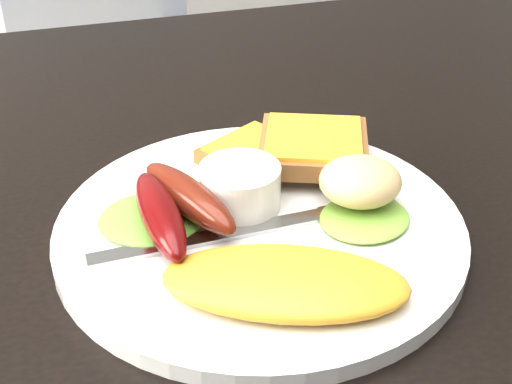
# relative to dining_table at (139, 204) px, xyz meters

# --- Properties ---
(dining_table) EXTENTS (1.20, 0.80, 0.04)m
(dining_table) POSITION_rel_dining_table_xyz_m (0.00, 0.00, 0.00)
(dining_table) COLOR black
(dining_table) RESTS_ON ground
(dining_chair) EXTENTS (0.58, 0.58, 0.05)m
(dining_chair) POSITION_rel_dining_table_xyz_m (0.07, 0.94, -0.28)
(dining_chair) COLOR tan
(dining_chair) RESTS_ON ground
(plate) EXTENTS (0.30, 0.30, 0.01)m
(plate) POSITION_rel_dining_table_xyz_m (0.08, -0.10, 0.03)
(plate) COLOR white
(plate) RESTS_ON dining_table
(lettuce_left) EXTENTS (0.08, 0.07, 0.01)m
(lettuce_left) POSITION_rel_dining_table_xyz_m (0.00, -0.08, 0.04)
(lettuce_left) COLOR #609D34
(lettuce_left) RESTS_ON plate
(lettuce_right) EXTENTS (0.09, 0.08, 0.01)m
(lettuce_right) POSITION_rel_dining_table_xyz_m (0.15, -0.12, 0.04)
(lettuce_right) COLOR #709F34
(lettuce_right) RESTS_ON plate
(omelette) EXTENTS (0.17, 0.13, 0.02)m
(omelette) POSITION_rel_dining_table_xyz_m (0.07, -0.18, 0.04)
(omelette) COLOR orange
(omelette) RESTS_ON plate
(sausage_a) EXTENTS (0.03, 0.11, 0.03)m
(sausage_a) POSITION_rel_dining_table_xyz_m (0.00, -0.10, 0.05)
(sausage_a) COLOR #5D0607
(sausage_a) RESTS_ON lettuce_left
(sausage_b) EXTENTS (0.06, 0.11, 0.03)m
(sausage_b) POSITION_rel_dining_table_xyz_m (0.03, -0.08, 0.05)
(sausage_b) COLOR #62170A
(sausage_b) RESTS_ON lettuce_left
(ramekin) EXTENTS (0.08, 0.08, 0.03)m
(ramekin) POSITION_rel_dining_table_xyz_m (0.07, -0.08, 0.05)
(ramekin) COLOR white
(ramekin) RESTS_ON plate
(toast_a) EXTENTS (0.10, 0.10, 0.01)m
(toast_a) POSITION_rel_dining_table_xyz_m (0.10, -0.02, 0.04)
(toast_a) COLOR brown
(toast_a) RESTS_ON plate
(toast_b) EXTENTS (0.11, 0.11, 0.01)m
(toast_b) POSITION_rel_dining_table_xyz_m (0.14, -0.04, 0.05)
(toast_b) COLOR olive
(toast_b) RESTS_ON toast_a
(potato_salad) EXTENTS (0.07, 0.07, 0.03)m
(potato_salad) POSITION_rel_dining_table_xyz_m (0.15, -0.10, 0.06)
(potato_salad) COLOR #F6F9A9
(potato_salad) RESTS_ON lettuce_right
(fork) EXTENTS (0.17, 0.02, 0.00)m
(fork) POSITION_rel_dining_table_xyz_m (0.04, -0.11, 0.03)
(fork) COLOR #ADAFB7
(fork) RESTS_ON plate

